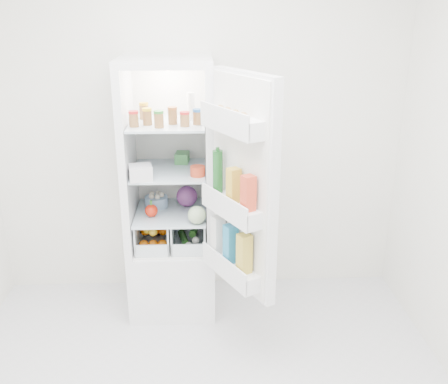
{
  "coord_description": "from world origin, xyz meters",
  "views": [
    {
      "loc": [
        0.03,
        -2.06,
        2.1
      ],
      "look_at": [
        0.16,
        0.95,
        0.98
      ],
      "focal_mm": 40.0,
      "sensor_mm": 36.0,
      "label": 1
    }
  ],
  "objects_px": {
    "red_cabbage": "(187,196)",
    "fridge_door": "(240,191)",
    "refrigerator": "(172,219)",
    "mushroom_bowl": "(156,202)"
  },
  "relations": [
    {
      "from": "fridge_door",
      "to": "red_cabbage",
      "type": "bearing_deg",
      "value": -0.89
    },
    {
      "from": "refrigerator",
      "to": "fridge_door",
      "type": "height_order",
      "value": "refrigerator"
    },
    {
      "from": "mushroom_bowl",
      "to": "red_cabbage",
      "type": "bearing_deg",
      "value": 0.86
    },
    {
      "from": "red_cabbage",
      "to": "mushroom_bowl",
      "type": "distance_m",
      "value": 0.22
    },
    {
      "from": "refrigerator",
      "to": "red_cabbage",
      "type": "xyz_separation_m",
      "value": [
        0.11,
        0.04,
        0.16
      ]
    },
    {
      "from": "mushroom_bowl",
      "to": "fridge_door",
      "type": "xyz_separation_m",
      "value": [
        0.55,
        -0.64,
        0.31
      ]
    },
    {
      "from": "mushroom_bowl",
      "to": "fridge_door",
      "type": "height_order",
      "value": "fridge_door"
    },
    {
      "from": "red_cabbage",
      "to": "fridge_door",
      "type": "relative_size",
      "value": 0.12
    },
    {
      "from": "refrigerator",
      "to": "mushroom_bowl",
      "type": "height_order",
      "value": "refrigerator"
    },
    {
      "from": "fridge_door",
      "to": "mushroom_bowl",
      "type": "bearing_deg",
      "value": 12.55
    }
  ]
}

